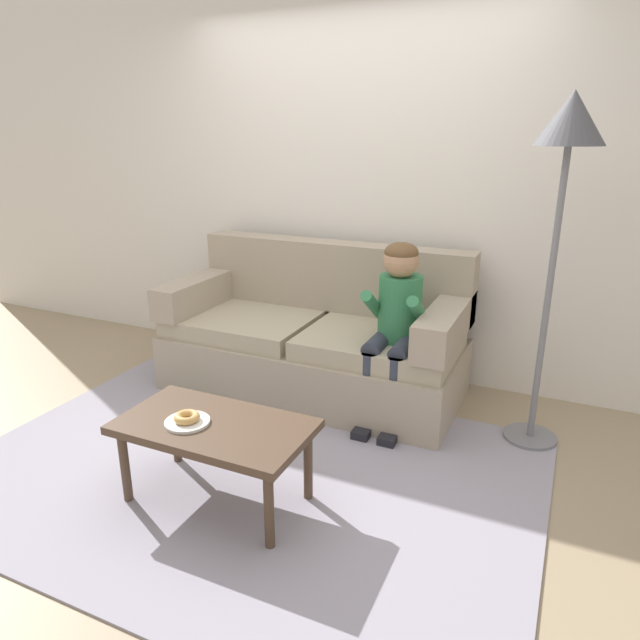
# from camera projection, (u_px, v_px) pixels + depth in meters

# --- Properties ---
(ground) EXTENTS (10.00, 10.00, 0.00)m
(ground) POSITION_uv_depth(u_px,v_px,m) (269.00, 449.00, 3.22)
(ground) COLOR #9E896B
(wall_back) EXTENTS (8.00, 0.10, 2.80)m
(wall_back) POSITION_uv_depth(u_px,v_px,m) (361.00, 177.00, 3.98)
(wall_back) COLOR silver
(wall_back) RESTS_ON ground
(area_rug) EXTENTS (2.98, 2.09, 0.01)m
(area_rug) POSITION_uv_depth(u_px,v_px,m) (245.00, 471.00, 3.00)
(area_rug) COLOR #9993A3
(area_rug) RESTS_ON ground
(couch) EXTENTS (1.98, 0.90, 0.98)m
(couch) POSITION_uv_depth(u_px,v_px,m) (316.00, 340.00, 3.88)
(couch) COLOR tan
(couch) RESTS_ON ground
(coffee_table) EXTENTS (0.91, 0.50, 0.42)m
(coffee_table) POSITION_uv_depth(u_px,v_px,m) (215.00, 432.00, 2.66)
(coffee_table) COLOR #4C3828
(coffee_table) RESTS_ON ground
(person_child) EXTENTS (0.34, 0.58, 1.10)m
(person_child) POSITION_uv_depth(u_px,v_px,m) (396.00, 316.00, 3.35)
(person_child) COLOR #337A4C
(person_child) RESTS_ON ground
(plate) EXTENTS (0.21, 0.21, 0.01)m
(plate) POSITION_uv_depth(u_px,v_px,m) (187.00, 422.00, 2.63)
(plate) COLOR white
(plate) RESTS_ON coffee_table
(donut) EXTENTS (0.15, 0.15, 0.04)m
(donut) POSITION_uv_depth(u_px,v_px,m) (187.00, 417.00, 2.63)
(donut) COLOR tan
(donut) RESTS_ON plate
(toy_controller) EXTENTS (0.23, 0.09, 0.05)m
(toy_controller) POSITION_uv_depth(u_px,v_px,m) (177.00, 408.00, 3.64)
(toy_controller) COLOR #339E56
(toy_controller) RESTS_ON ground
(floor_lamp) EXTENTS (0.34, 0.34, 1.90)m
(floor_lamp) POSITION_uv_depth(u_px,v_px,m) (567.00, 159.00, 2.81)
(floor_lamp) COLOR slate
(floor_lamp) RESTS_ON ground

